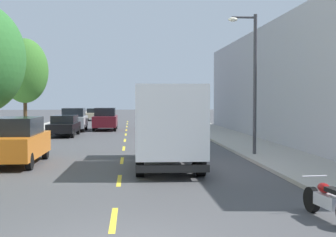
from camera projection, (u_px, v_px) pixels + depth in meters
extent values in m
plane|color=#424244|center=(126.00, 132.00, 38.27)|extent=(160.00, 160.00, 0.00)
cube|color=#A39E93|center=(33.00, 133.00, 35.71)|extent=(3.20, 120.00, 0.14)
cube|color=#A39E93|center=(216.00, 132.00, 36.84)|extent=(3.20, 120.00, 0.14)
cube|color=yellow|center=(114.00, 219.00, 10.38)|extent=(0.14, 2.20, 0.01)
cube|color=yellow|center=(119.00, 180.00, 15.36)|extent=(0.14, 2.20, 0.01)
cube|color=yellow|center=(122.00, 160.00, 20.34)|extent=(0.14, 2.20, 0.01)
cube|color=yellow|center=(124.00, 148.00, 25.32)|extent=(0.14, 2.20, 0.01)
cube|color=yellow|center=(125.00, 140.00, 30.30)|extent=(0.14, 2.20, 0.01)
cube|color=yellow|center=(126.00, 134.00, 35.28)|extent=(0.14, 2.20, 0.01)
cube|color=yellow|center=(126.00, 130.00, 40.26)|extent=(0.14, 2.20, 0.01)
cube|color=yellow|center=(127.00, 127.00, 45.24)|extent=(0.14, 2.20, 0.01)
cube|color=yellow|center=(127.00, 124.00, 50.22)|extent=(0.14, 2.20, 0.01)
cube|color=yellow|center=(128.00, 122.00, 55.20)|extent=(0.14, 2.20, 0.01)
cylinder|color=#47331E|center=(25.00, 117.00, 30.08)|extent=(0.23, 0.23, 2.81)
ellipsoid|color=#387028|center=(25.00, 71.00, 29.95)|extent=(2.97, 2.97, 4.15)
cylinder|color=#38383D|center=(255.00, 84.00, 21.49)|extent=(0.16, 0.16, 6.43)
cylinder|color=#38383D|center=(244.00, 17.00, 21.31)|extent=(1.10, 0.10, 0.10)
ellipsoid|color=silver|center=(233.00, 19.00, 21.28)|extent=(0.44, 0.28, 0.20)
cube|color=white|center=(168.00, 119.00, 17.49)|extent=(2.50, 5.20, 2.52)
cube|color=white|center=(163.00, 119.00, 21.22)|extent=(2.34, 1.94, 2.20)
cube|color=black|center=(162.00, 108.00, 22.10)|extent=(2.02, 0.12, 0.97)
cube|color=black|center=(173.00, 169.00, 15.06)|extent=(2.40, 0.20, 0.24)
cylinder|color=black|center=(186.00, 147.00, 21.39)|extent=(0.30, 0.97, 0.96)
cylinder|color=black|center=(140.00, 147.00, 21.26)|extent=(0.30, 0.97, 0.96)
cylinder|color=black|center=(201.00, 162.00, 16.24)|extent=(0.30, 0.97, 0.96)
cylinder|color=black|center=(140.00, 163.00, 16.11)|extent=(0.30, 0.97, 0.96)
cylinder|color=black|center=(197.00, 158.00, 17.34)|extent=(0.30, 0.97, 0.96)
cylinder|color=black|center=(140.00, 159.00, 17.21)|extent=(0.30, 0.97, 0.96)
cube|color=#333338|center=(178.00, 124.00, 38.75)|extent=(1.86, 4.72, 0.62)
cube|color=black|center=(178.00, 117.00, 38.35)|extent=(1.63, 2.83, 0.55)
cylinder|color=black|center=(186.00, 126.00, 40.41)|extent=(0.23, 0.66, 0.66)
cylinder|color=black|center=(167.00, 126.00, 40.30)|extent=(0.23, 0.66, 0.66)
cylinder|color=black|center=(190.00, 128.00, 37.23)|extent=(0.23, 0.66, 0.66)
cylinder|color=black|center=(170.00, 129.00, 37.12)|extent=(0.23, 0.66, 0.66)
cube|color=orange|center=(16.00, 145.00, 19.12)|extent=(1.96, 4.81, 0.90)
cube|color=black|center=(16.00, 126.00, 19.09)|extent=(1.72, 2.79, 0.70)
cylinder|color=black|center=(29.00, 161.00, 17.58)|extent=(0.22, 0.66, 0.66)
cylinder|color=black|center=(6.00, 152.00, 20.70)|extent=(0.22, 0.66, 0.66)
cylinder|color=black|center=(45.00, 152.00, 20.84)|extent=(0.22, 0.66, 0.66)
cube|color=#7A9EC6|center=(170.00, 119.00, 46.16)|extent=(2.13, 5.35, 0.80)
cube|color=black|center=(169.00, 111.00, 47.29)|extent=(1.80, 1.63, 0.60)
cylinder|color=black|center=(177.00, 122.00, 48.06)|extent=(0.24, 0.67, 0.66)
cylinder|color=black|center=(159.00, 122.00, 47.87)|extent=(0.24, 0.67, 0.66)
cylinder|color=black|center=(181.00, 124.00, 44.48)|extent=(0.24, 0.67, 0.66)
cylinder|color=black|center=(163.00, 124.00, 44.29)|extent=(0.24, 0.67, 0.66)
cube|color=tan|center=(93.00, 115.00, 58.44)|extent=(1.86, 4.05, 0.62)
cube|color=black|center=(93.00, 111.00, 58.90)|extent=(1.58, 1.73, 0.55)
cylinder|color=black|center=(86.00, 118.00, 57.02)|extent=(0.24, 0.67, 0.66)
cylinder|color=black|center=(99.00, 118.00, 57.19)|extent=(0.24, 0.67, 0.66)
cylinder|color=black|center=(88.00, 117.00, 59.72)|extent=(0.24, 0.67, 0.66)
cylinder|color=black|center=(100.00, 117.00, 59.89)|extent=(0.24, 0.67, 0.66)
cube|color=black|center=(64.00, 127.00, 33.68)|extent=(1.88, 4.72, 0.62)
cube|color=black|center=(65.00, 119.00, 34.03)|extent=(1.64, 2.84, 0.55)
cylinder|color=black|center=(49.00, 133.00, 32.05)|extent=(0.23, 0.66, 0.66)
cylinder|color=black|center=(72.00, 133.00, 32.16)|extent=(0.23, 0.66, 0.66)
cylinder|color=black|center=(57.00, 130.00, 35.23)|extent=(0.23, 0.66, 0.66)
cylinder|color=black|center=(78.00, 130.00, 35.34)|extent=(0.23, 0.66, 0.66)
cube|color=#B2B5BA|center=(74.00, 122.00, 39.08)|extent=(2.07, 4.85, 0.90)
cube|color=black|center=(74.00, 112.00, 39.05)|extent=(1.78, 2.83, 0.70)
cylinder|color=black|center=(61.00, 128.00, 37.39)|extent=(0.24, 0.67, 0.66)
cylinder|color=black|center=(83.00, 128.00, 37.57)|extent=(0.24, 0.67, 0.66)
cylinder|color=black|center=(66.00, 126.00, 40.63)|extent=(0.24, 0.67, 0.66)
cylinder|color=black|center=(86.00, 126.00, 40.81)|extent=(0.24, 0.67, 0.66)
cube|color=maroon|center=(105.00, 121.00, 40.19)|extent=(1.95, 4.80, 0.90)
cube|color=black|center=(105.00, 112.00, 40.16)|extent=(1.72, 2.78, 0.70)
cylinder|color=black|center=(94.00, 127.00, 38.51)|extent=(0.22, 0.66, 0.66)
cylinder|color=black|center=(115.00, 127.00, 38.65)|extent=(0.22, 0.66, 0.66)
cylinder|color=black|center=(97.00, 125.00, 41.77)|extent=(0.22, 0.66, 0.66)
cylinder|color=black|center=(116.00, 125.00, 41.90)|extent=(0.22, 0.66, 0.66)
cylinder|color=black|center=(312.00, 199.00, 11.07)|extent=(0.21, 0.61, 0.60)
cube|color=silver|center=(328.00, 201.00, 10.35)|extent=(0.37, 0.84, 0.28)
ellipsoid|color=maroon|center=(324.00, 188.00, 10.51)|extent=(0.24, 0.48, 0.22)
cube|color=black|center=(334.00, 191.00, 10.09)|extent=(0.28, 0.54, 0.10)
cylinder|color=silver|center=(314.00, 176.00, 10.93)|extent=(0.62, 0.10, 0.03)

